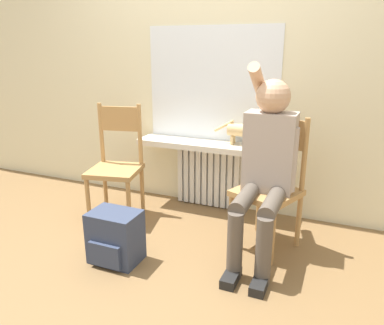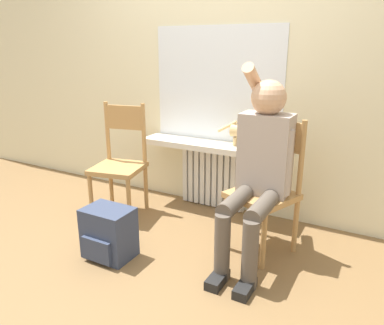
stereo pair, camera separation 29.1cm
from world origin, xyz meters
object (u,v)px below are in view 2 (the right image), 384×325
chair_left (120,161)px  backpack (109,233)px  chair_right (267,187)px  cat (251,132)px  person (260,163)px

chair_left → backpack: chair_left is taller
chair_right → cat: (-0.29, 0.45, 0.27)m
cat → chair_left: bearing=-155.8°
chair_left → cat: size_ratio=2.01×
cat → backpack: bearing=-119.6°
chair_left → cat: bearing=12.0°
chair_right → person: size_ratio=0.72×
chair_left → chair_right: (1.30, -0.00, 0.00)m
backpack → chair_left: bearing=121.7°
chair_left → cat: chair_left is taller
chair_right → cat: chair_right is taller
person → cat: 0.64m
cat → person: bearing=-64.2°
cat → chair_right: bearing=-56.9°
person → backpack: 1.14m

